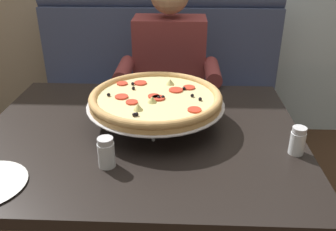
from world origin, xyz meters
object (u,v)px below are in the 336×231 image
Objects in this scene: pizza at (156,99)px; diner_main at (169,78)px; shaker_oregano at (106,154)px; shaker_pepper_flakes at (297,142)px; booth_bench at (159,108)px; patio_chair at (325,42)px; dining_table at (142,151)px.

diner_main is at bearing 87.58° from pizza.
diner_main is at bearing 80.03° from shaker_oregano.
shaker_oregano is (-0.14, -0.31, -0.06)m from pizza.
pizza is 0.54m from shaker_pepper_flakes.
shaker_oregano is 1.03× the size of shaker_pepper_flakes.
shaker_pepper_flakes is (0.55, -1.09, 0.39)m from booth_bench.
shaker_oregano reaches higher than shaker_pepper_flakes.
booth_bench is at bearing 106.59° from diner_main.
shaker_pepper_flakes is at bearing -63.27° from booth_bench.
patio_chair is (1.50, 1.26, 0.13)m from booth_bench.
patio_chair is at bearing 56.11° from pizza.
dining_table is 0.21m from pizza.
pizza is at bearing 157.65° from shaker_pepper_flakes.
diner_main reaches higher than booth_bench.
patio_chair is at bearing 47.21° from diner_main.
shaker_pepper_flakes is at bearing -111.97° from patio_chair.
patio_chair is at bearing 68.03° from shaker_pepper_flakes.
shaker_oregano is at bearing -109.63° from dining_table.
diner_main reaches higher than pizza.
dining_table is 1.41× the size of patio_chair.
diner_main reaches higher than shaker_pepper_flakes.
pizza is 0.62× the size of patio_chair.
booth_bench is 1.84× the size of patio_chair.
dining_table is 0.58m from shaker_pepper_flakes.
diner_main reaches higher than shaker_oregano.
booth_bench is 1.28m from shaker_pepper_flakes.
diner_main is 0.95m from shaker_pepper_flakes.
pizza is at bearing -92.42° from diner_main.
shaker_pepper_flakes is at bearing -13.32° from dining_table.
pizza reaches higher than shaker_oregano.
shaker_pepper_flakes is 0.12× the size of patio_chair.
diner_main reaches higher than patio_chair.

